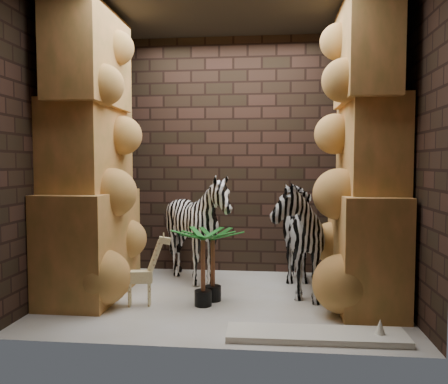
# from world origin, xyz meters

# --- Properties ---
(floor) EXTENTS (3.50, 3.50, 0.00)m
(floor) POSITION_xyz_m (0.00, 0.00, 0.00)
(floor) COLOR silver
(floor) RESTS_ON ground
(ceiling) EXTENTS (3.50, 3.50, 0.00)m
(ceiling) POSITION_xyz_m (0.00, 0.00, 3.00)
(ceiling) COLOR #2A2722
(ceiling) RESTS_ON ground
(wall_back) EXTENTS (3.50, 0.00, 3.50)m
(wall_back) POSITION_xyz_m (0.00, 1.25, 1.50)
(wall_back) COLOR #301D17
(wall_back) RESTS_ON ground
(wall_front) EXTENTS (3.50, 0.00, 3.50)m
(wall_front) POSITION_xyz_m (0.00, -1.25, 1.50)
(wall_front) COLOR #301D17
(wall_front) RESTS_ON ground
(wall_left) EXTENTS (0.00, 3.00, 3.00)m
(wall_left) POSITION_xyz_m (-1.75, 0.00, 1.50)
(wall_left) COLOR #301D17
(wall_left) RESTS_ON ground
(wall_right) EXTENTS (0.00, 3.00, 3.00)m
(wall_right) POSITION_xyz_m (1.75, 0.00, 1.50)
(wall_right) COLOR #301D17
(wall_right) RESTS_ON ground
(rock_pillar_left) EXTENTS (0.68, 1.30, 3.00)m
(rock_pillar_left) POSITION_xyz_m (-1.40, 0.00, 1.50)
(rock_pillar_left) COLOR #E49350
(rock_pillar_left) RESTS_ON floor
(rock_pillar_right) EXTENTS (0.58, 1.25, 3.00)m
(rock_pillar_right) POSITION_xyz_m (1.42, 0.00, 1.50)
(rock_pillar_right) COLOR #E49350
(rock_pillar_right) RESTS_ON floor
(zebra_right) EXTENTS (0.83, 1.30, 1.44)m
(zebra_right) POSITION_xyz_m (0.71, 0.35, 0.72)
(zebra_right) COLOR white
(zebra_right) RESTS_ON floor
(zebra_left) EXTENTS (1.15, 1.37, 1.16)m
(zebra_left) POSITION_xyz_m (-0.36, 0.58, 0.58)
(zebra_left) COLOR white
(zebra_left) RESTS_ON floor
(giraffe_toy) EXTENTS (0.40, 0.20, 0.74)m
(giraffe_toy) POSITION_xyz_m (-0.79, -0.30, 0.37)
(giraffe_toy) COLOR beige
(giraffe_toy) RESTS_ON floor
(palm_front) EXTENTS (0.36, 0.36, 0.74)m
(palm_front) POSITION_xyz_m (-0.09, -0.05, 0.37)
(palm_front) COLOR #0F491D
(palm_front) RESTS_ON floor
(palm_back) EXTENTS (0.36, 0.36, 0.77)m
(palm_back) POSITION_xyz_m (-0.17, -0.23, 0.38)
(palm_back) COLOR #0F491D
(palm_back) RESTS_ON floor
(surfboard) EXTENTS (1.44, 0.38, 0.05)m
(surfboard) POSITION_xyz_m (0.86, -0.95, 0.03)
(surfboard) COLOR white
(surfboard) RESTS_ON floor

